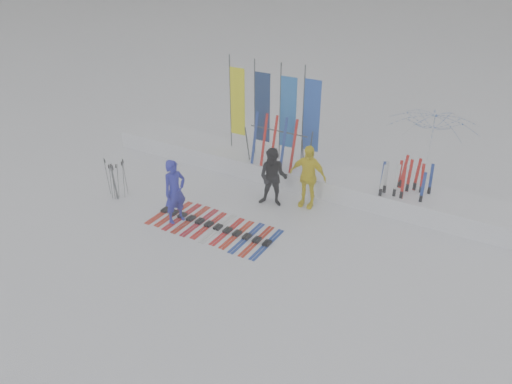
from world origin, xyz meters
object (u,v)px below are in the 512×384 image
Objects in this scene: person_blue at (175,192)px; person_black at (273,178)px; ski_row at (213,226)px; person_yellow at (308,176)px; ski_rack at (278,143)px; tent_canopy at (428,150)px.

person_blue is 1.04× the size of person_black.
ski_row is at bearing -126.63° from person_black.
person_yellow is 3.14m from ski_row.
person_blue is 2.92m from person_black.
person_black is at bearing -66.98° from ski_rack.
ski_row is (-0.82, -1.98, -0.87)m from person_black.
person_yellow is at bearing -131.25° from tent_canopy.
ski_rack is (-1.49, 0.93, 0.41)m from person_yellow.
ski_rack is (-4.18, -2.14, 0.11)m from tent_canopy.
ski_rack is (0.22, 3.39, 1.35)m from ski_row.
person_yellow reaches higher than person_black.
ski_row is at bearing -93.64° from ski_rack.
person_blue reaches higher than person_black.
tent_canopy is at bearing 30.57° from person_black.
person_black is at bearing -23.56° from person_blue.
person_blue is 3.88m from ski_rack.
person_black is 5.06m from tent_canopy.
person_blue is 0.92× the size of ski_rack.
tent_canopy is (5.48, 5.77, 0.33)m from person_blue.
tent_canopy is at bearing 45.97° from person_yellow.
tent_canopy is (3.58, 3.55, 0.36)m from person_black.
ski_row is 1.78× the size of ski_rack.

